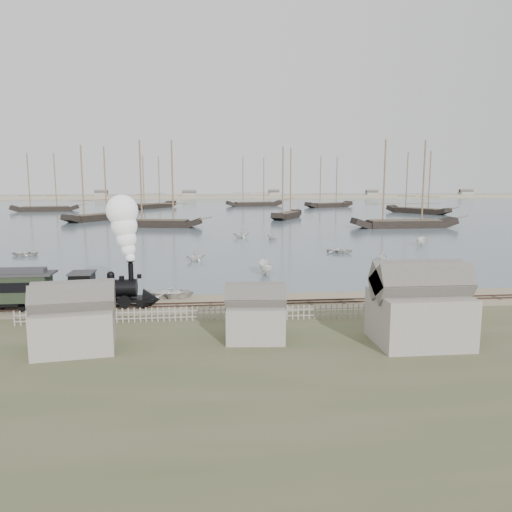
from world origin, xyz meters
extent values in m
plane|color=gray|center=(0.00, 0.00, 0.00)|extent=(600.00, 600.00, 0.00)
cube|color=#465964|center=(0.00, 170.00, 0.03)|extent=(600.00, 336.00, 0.06)
cube|color=#3C2821|center=(0.00, -2.50, 0.10)|extent=(120.00, 0.08, 0.12)
cube|color=#3C2821|center=(0.00, -1.50, 0.10)|extent=(120.00, 0.08, 0.12)
cube|color=#453A2C|center=(0.00, -2.00, 0.03)|extent=(120.00, 1.80, 0.06)
cube|color=tan|center=(0.00, 250.00, 0.00)|extent=(500.00, 20.00, 1.80)
cube|color=black|center=(-9.40, -2.00, 0.72)|extent=(6.88, 2.02, 0.25)
cylinder|color=black|center=(-9.80, -2.00, 1.73)|extent=(4.25, 1.52, 1.52)
cube|color=black|center=(-12.03, -2.00, 1.93)|extent=(1.82, 2.23, 2.33)
cube|color=#302F32|center=(-12.03, -2.00, 3.15)|extent=(2.02, 2.43, 0.12)
cylinder|color=black|center=(-7.88, -2.00, 3.09)|extent=(0.45, 0.45, 1.62)
sphere|color=black|center=(-9.60, -2.00, 2.91)|extent=(0.65, 0.65, 0.65)
cone|color=black|center=(-6.16, -2.00, 0.62)|extent=(1.42, 2.02, 2.02)
cube|color=black|center=(-7.17, -2.00, 2.74)|extent=(0.35, 0.35, 0.35)
imported|color=silver|center=(-4.64, 1.24, 0.45)|extent=(3.51, 4.62, 0.90)
imported|color=silver|center=(-24.07, 13.83, 0.46)|extent=(4.50, 3.76, 0.80)
imported|color=silver|center=(-2.70, 22.20, 0.76)|extent=(3.11, 3.32, 1.40)
imported|color=silver|center=(5.58, 11.73, 0.83)|extent=(3.99, 1.56, 1.53)
imported|color=silver|center=(18.86, 27.28, 0.47)|extent=(4.42, 4.83, 0.82)
imported|color=silver|center=(22.56, 19.17, 0.76)|extent=(3.49, 3.37, 1.41)
imported|color=silver|center=(34.95, 34.89, 0.73)|extent=(3.53, 3.16, 1.34)
imported|color=silver|center=(-27.70, 29.39, 0.47)|extent=(3.69, 4.52, 0.82)
imported|color=silver|center=(10.91, 45.14, 0.82)|extent=(3.69, 3.53, 1.51)
imported|color=silver|center=(5.52, 48.74, 0.89)|extent=(3.24, 3.59, 1.66)
camera|label=1|loc=(-1.45, -45.54, 11.14)|focal=35.00mm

